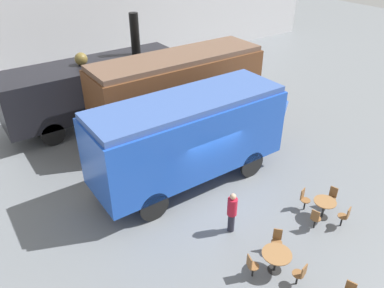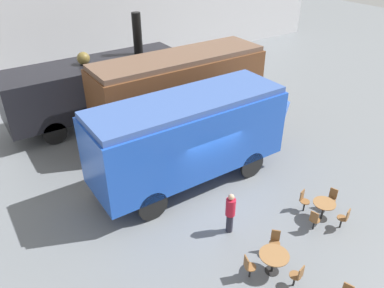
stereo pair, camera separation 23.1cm
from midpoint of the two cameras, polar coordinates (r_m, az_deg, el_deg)
name	(u,v)px [view 2 (the right image)]	position (r m, az deg, el deg)	size (l,w,h in m)	color
ground_plane	(207,187)	(15.47, 2.69, -6.62)	(80.00, 80.00, 0.00)	slate
backdrop_wall	(68,10)	(26.66, -18.12, 18.88)	(44.00, 0.15, 9.00)	silver
steam_locomotive	(97,85)	(20.49, -14.01, 8.73)	(9.39, 2.83, 5.37)	black
passenger_coach_wooden	(180,86)	(18.69, -1.51, 8.84)	(8.74, 2.61, 3.96)	brown
streamlined_locomotive	(203,129)	(15.05, 2.20, 2.26)	(9.67, 2.69, 3.74)	blue
cafe_table_near	(324,207)	(14.48, 19.87, -8.97)	(0.80, 0.80, 0.75)	black
cafe_table_mid	(274,258)	(12.19, 12.91, -16.58)	(0.92, 0.92, 0.72)	black
cafe_chair_0	(303,199)	(14.69, 17.06, -8.05)	(0.37, 0.39, 0.87)	black
cafe_chair_1	(314,219)	(13.93, 18.60, -10.82)	(0.39, 0.37, 0.87)	black
cafe_chair_2	(345,217)	(14.38, 22.67, -10.28)	(0.37, 0.39, 0.87)	black
cafe_chair_3	(332,198)	(15.11, 20.95, -7.63)	(0.39, 0.37, 0.87)	black
cafe_chair_4	(248,266)	(11.95, 9.16, -17.85)	(0.39, 0.37, 0.87)	black
cafe_chair_5	(298,275)	(12.02, 16.38, -18.62)	(0.36, 0.38, 0.87)	black
cafe_chair_6	(275,240)	(12.83, 13.05, -14.10)	(0.40, 0.40, 0.87)	black
visitor_person	(230,212)	(13.05, 6.37, -10.21)	(0.34, 0.34, 1.62)	#262633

